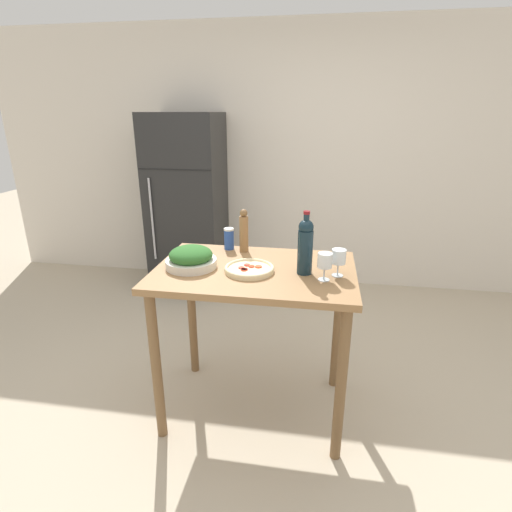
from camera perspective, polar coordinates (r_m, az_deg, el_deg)
The scene contains 11 objects.
ground_plane at distance 2.72m, azimuth -0.14°, elevation -20.71°, with size 14.00×14.00×0.00m, color #BCAD93.
wall_back at distance 4.22m, azimuth 4.81°, elevation 13.43°, with size 6.40×0.06×2.60m.
refrigerator at distance 4.15m, azimuth -9.78°, elevation 7.28°, with size 0.71×0.64×1.77m.
prep_counter at distance 2.28m, azimuth -0.15°, elevation -5.20°, with size 1.11×0.74×0.95m.
wine_bottle at distance 2.12m, azimuth 7.06°, elevation 1.54°, with size 0.08×0.08×0.34m.
wine_glass_near at distance 2.06m, azimuth 9.81°, elevation -0.81°, with size 0.08×0.08×0.15m.
wine_glass_far at distance 2.13m, azimuth 11.72°, elevation -0.20°, with size 0.08×0.08×0.15m.
pepper_mill at distance 2.45m, azimuth -1.75°, elevation 3.54°, with size 0.06×0.06×0.27m.
salad_bowl at distance 2.25m, azimuth -9.27°, elevation -0.30°, with size 0.28×0.28×0.12m.
homemade_pizza at distance 2.17m, azimuth -0.96°, elevation -1.84°, with size 0.27×0.27×0.03m.
salt_canister at distance 2.52m, azimuth -3.88°, elevation 2.49°, with size 0.06×0.06×0.14m.
Camera 1 is at (0.34, -2.04, 1.77)m, focal length 28.00 mm.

